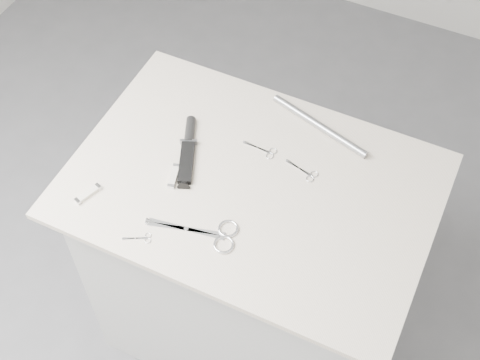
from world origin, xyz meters
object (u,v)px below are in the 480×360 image
at_px(large_shears, 212,234).
at_px(sheathed_knife, 188,147).
at_px(embroidery_scissors_a, 306,173).
at_px(tiny_scissors, 141,238).
at_px(pocket_knife_b, 174,176).
at_px(metal_rail, 319,126).
at_px(plinth, 250,268).
at_px(pocket_knife_a, 88,194).
at_px(embroidery_scissors_b, 265,151).

height_order(large_shears, sheathed_knife, sheathed_knife).
height_order(large_shears, embroidery_scissors_a, large_shears).
relative_size(large_shears, tiny_scissors, 3.32).
xyz_separation_m(pocket_knife_b, metal_rail, (0.30, 0.34, 0.01)).
distance_m(sheathed_knife, metal_rail, 0.39).
height_order(plinth, pocket_knife_a, pocket_knife_a).
height_order(embroidery_scissors_a, pocket_knife_a, pocket_knife_a).
height_order(embroidery_scissors_b, pocket_knife_b, pocket_knife_b).
bearing_deg(plinth, tiny_scissors, -123.10).
height_order(plinth, embroidery_scissors_b, embroidery_scissors_b).
relative_size(embroidery_scissors_b, pocket_knife_a, 1.28).
relative_size(large_shears, embroidery_scissors_a, 2.38).
bearing_deg(metal_rail, pocket_knife_a, -134.12).
distance_m(embroidery_scissors_a, pocket_knife_b, 0.37).
relative_size(plinth, tiny_scissors, 12.32).
xyz_separation_m(pocket_knife_a, metal_rail, (0.48, 0.49, 0.01)).
distance_m(embroidery_scissors_b, pocket_knife_a, 0.51).
relative_size(pocket_knife_b, metal_rail, 0.25).
relative_size(plinth, pocket_knife_a, 11.28).
bearing_deg(tiny_scissors, pocket_knife_b, 67.92).
relative_size(plinth, embroidery_scissors_b, 8.84).
bearing_deg(embroidery_scissors_b, large_shears, -88.67).
height_order(pocket_knife_a, metal_rail, metal_rail).
distance_m(embroidery_scissors_b, tiny_scissors, 0.44).
height_order(embroidery_scissors_a, metal_rail, metal_rail).
bearing_deg(pocket_knife_b, metal_rail, -56.73).
xyz_separation_m(large_shears, metal_rail, (0.12, 0.46, 0.01)).
height_order(embroidery_scissors_b, tiny_scissors, same).
relative_size(sheathed_knife, pocket_knife_a, 2.88).
bearing_deg(embroidery_scissors_a, embroidery_scissors_b, -175.15).
xyz_separation_m(embroidery_scissors_b, pocket_knife_b, (-0.19, -0.19, 0.00)).
height_order(tiny_scissors, pocket_knife_a, pocket_knife_a).
relative_size(sheathed_knife, metal_rail, 0.69).
bearing_deg(sheathed_knife, tiny_scissors, 162.30).
relative_size(embroidery_scissors_a, pocket_knife_a, 1.28).
xyz_separation_m(large_shears, embroidery_scissors_a, (0.15, 0.29, -0.00)).
distance_m(embroidery_scissors_b, pocket_knife_b, 0.27).
bearing_deg(sheathed_knife, metal_rail, -75.85).
height_order(large_shears, pocket_knife_a, pocket_knife_a).
bearing_deg(embroidery_scissors_b, pocket_knife_a, -133.70).
distance_m(large_shears, tiny_scissors, 0.18).
bearing_deg(tiny_scissors, sheathed_knife, 68.29).
height_order(plinth, sheathed_knife, sheathed_knife).
xyz_separation_m(pocket_knife_a, pocket_knife_b, (0.18, 0.15, 0.00)).
distance_m(pocket_knife_a, metal_rail, 0.69).
bearing_deg(plinth, pocket_knife_a, -149.60).
distance_m(tiny_scissors, metal_rail, 0.62).
xyz_separation_m(sheathed_knife, metal_rail, (0.31, 0.23, 0.00)).
xyz_separation_m(sheathed_knife, pocket_knife_a, (-0.17, -0.26, -0.00)).
bearing_deg(tiny_scissors, embroidery_scissors_b, 40.03).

